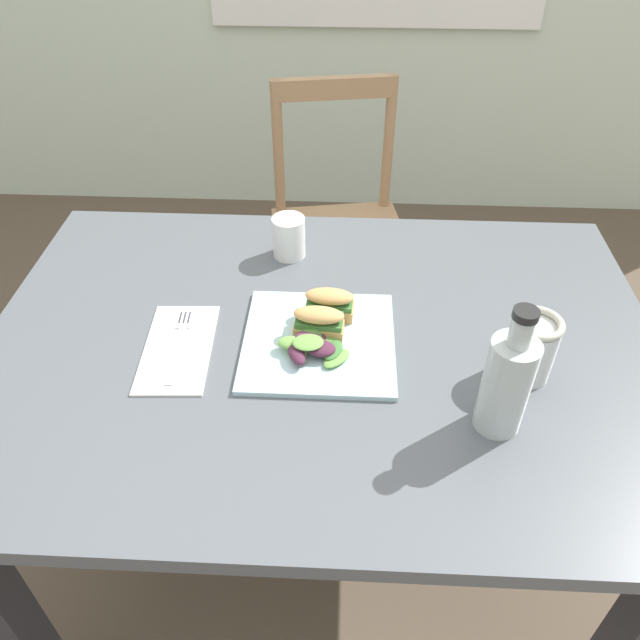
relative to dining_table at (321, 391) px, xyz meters
name	(u,v)px	position (x,y,z in m)	size (l,w,h in m)	color
ground_plane	(302,564)	(-0.05, -0.03, -0.61)	(7.97, 7.97, 0.00)	brown
dining_table	(321,391)	(0.00, 0.00, 0.00)	(1.20, 0.84, 0.74)	#51565B
chair_wooden_far	(339,231)	(0.02, 0.83, -0.16)	(0.46, 0.46, 0.87)	tan
plate_lunch	(319,341)	(0.00, -0.01, 0.14)	(0.26, 0.26, 0.01)	silver
sandwich_half_front	(319,321)	(0.00, 0.01, 0.17)	(0.09, 0.06, 0.06)	tan
sandwich_half_back	(330,303)	(0.01, 0.06, 0.17)	(0.09, 0.06, 0.06)	tan
salad_mixed_greens	(312,343)	(-0.01, -0.03, 0.16)	(0.13, 0.12, 0.03)	#84A84C
napkin_folded	(178,348)	(-0.25, -0.03, 0.13)	(0.12, 0.23, 0.00)	silver
fork_on_napkin	(180,340)	(-0.25, -0.02, 0.14)	(0.03, 0.19, 0.00)	silver
bottle_cold_brew	(505,388)	(0.28, -0.17, 0.21)	(0.07, 0.07, 0.22)	#472819
mason_jar_iced_tea	(530,350)	(0.34, -0.06, 0.18)	(0.08, 0.08, 0.11)	#C67528
cup_extra_side	(289,237)	(-0.08, 0.27, 0.18)	(0.07, 0.07, 0.09)	white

